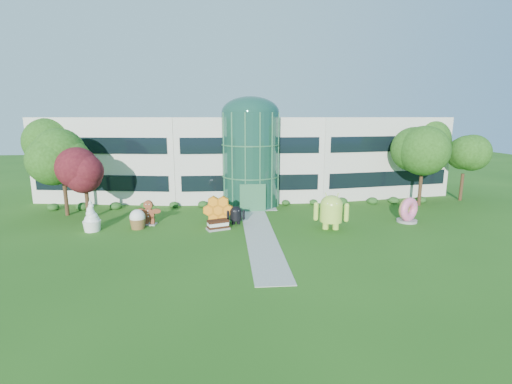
{
  "coord_description": "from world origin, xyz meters",
  "views": [
    {
      "loc": [
        -2.78,
        -27.12,
        9.37
      ],
      "look_at": [
        0.07,
        6.0,
        2.6
      ],
      "focal_mm": 26.0,
      "sensor_mm": 36.0,
      "label": 1
    }
  ],
  "objects_px": {
    "android_green": "(331,209)",
    "gingerbread": "(149,212)",
    "donut": "(408,210)",
    "android_black": "(236,214)"
  },
  "relations": [
    {
      "from": "android_green",
      "to": "gingerbread",
      "type": "bearing_deg",
      "value": -176.36
    },
    {
      "from": "android_green",
      "to": "gingerbread",
      "type": "relative_size",
      "value": 1.43
    },
    {
      "from": "android_black",
      "to": "donut",
      "type": "height_order",
      "value": "donut"
    },
    {
      "from": "android_black",
      "to": "gingerbread",
      "type": "relative_size",
      "value": 0.79
    },
    {
      "from": "donut",
      "to": "gingerbread",
      "type": "relative_size",
      "value": 0.96
    },
    {
      "from": "android_green",
      "to": "android_black",
      "type": "height_order",
      "value": "android_green"
    },
    {
      "from": "android_black",
      "to": "donut",
      "type": "bearing_deg",
      "value": -5.3
    },
    {
      "from": "donut",
      "to": "android_black",
      "type": "bearing_deg",
      "value": 149.39
    },
    {
      "from": "gingerbread",
      "to": "donut",
      "type": "bearing_deg",
      "value": 5.96
    },
    {
      "from": "gingerbread",
      "to": "android_black",
      "type": "bearing_deg",
      "value": 5.06
    }
  ]
}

